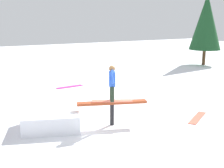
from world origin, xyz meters
name	(u,v)px	position (x,y,z in m)	size (l,w,h in m)	color
ground_plane	(112,125)	(0.00, 0.00, 0.00)	(60.00, 60.00, 0.00)	white
rail_feature	(112,105)	(0.00, 0.00, 0.69)	(2.32, 0.97, 0.82)	black
snow_kicker_ramp	(51,120)	(-1.93, 0.61, 0.28)	(1.80, 1.50, 0.56)	white
main_rider_on_rail	(112,84)	(0.00, 0.00, 1.41)	(1.36, 0.79, 1.22)	#EA6E52
loose_snowboard_coral	(197,118)	(3.08, -0.79, 0.01)	(1.54, 0.28, 0.02)	#F06B51
loose_snowboard_magenta	(70,87)	(0.66, 6.10, 0.01)	(1.43, 0.28, 0.02)	#CB2C9E
pine_tree_near	(206,22)	(12.19, 8.57, 3.18)	(2.30, 2.30, 5.23)	#4C331E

